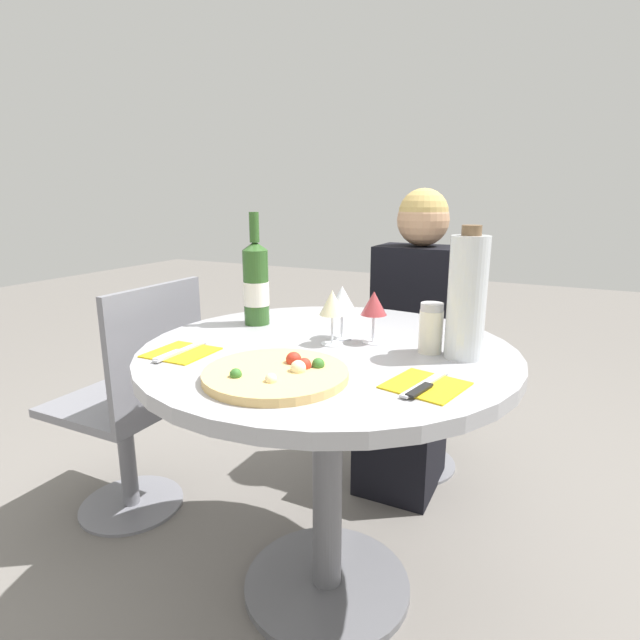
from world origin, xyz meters
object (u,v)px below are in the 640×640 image
at_px(chair_behind_diner, 420,369).
at_px(wine_bottle, 256,283).
at_px(chair_empty_side, 135,407).
at_px(seated_diner, 412,350).
at_px(tall_carafe, 467,297).
at_px(dining_table, 328,400).
at_px(pizza_large, 277,374).

height_order(chair_behind_diner, wine_bottle, wine_bottle).
height_order(chair_behind_diner, chair_empty_side, same).
distance_m(seated_diner, wine_bottle, 0.78).
relative_size(chair_empty_side, tall_carafe, 2.68).
distance_m(dining_table, seated_diner, 0.74).
height_order(dining_table, chair_behind_diner, chair_behind_diner).
bearing_deg(chair_empty_side, pizza_large, -111.01).
bearing_deg(seated_diner, wine_bottle, 61.98).
bearing_deg(wine_bottle, seated_diner, 61.98).
xyz_separation_m(pizza_large, wine_bottle, (-0.31, 0.39, 0.12)).
height_order(chair_empty_side, wine_bottle, wine_bottle).
relative_size(dining_table, chair_empty_side, 1.14).
bearing_deg(pizza_large, dining_table, 90.57).
distance_m(dining_table, chair_empty_side, 0.81).
xyz_separation_m(chair_behind_diner, seated_diner, (-0.00, -0.14, 0.12)).
height_order(dining_table, seated_diner, seated_diner).
relative_size(pizza_large, wine_bottle, 0.94).
xyz_separation_m(dining_table, chair_empty_side, (-0.78, 0.04, -0.19)).
height_order(dining_table, pizza_large, pizza_large).
bearing_deg(chair_behind_diner, tall_carafe, 111.27).
bearing_deg(chair_behind_diner, pizza_large, 89.01).
bearing_deg(wine_bottle, pizza_large, -51.44).
xyz_separation_m(wine_bottle, tall_carafe, (0.65, -0.05, 0.03)).
distance_m(dining_table, wine_bottle, 0.43).
bearing_deg(tall_carafe, pizza_large, -135.35).
height_order(seated_diner, pizza_large, seated_diner).
height_order(dining_table, tall_carafe, tall_carafe).
bearing_deg(chair_behind_diner, chair_empty_side, 46.48).
bearing_deg(tall_carafe, chair_behind_diner, 111.27).
height_order(seated_diner, wine_bottle, seated_diner).
relative_size(chair_behind_diner, wine_bottle, 2.53).
bearing_deg(pizza_large, wine_bottle, 128.56).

